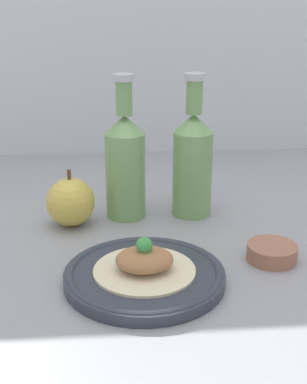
# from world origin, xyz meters

# --- Properties ---
(ground_plane) EXTENTS (1.80, 1.10, 0.04)m
(ground_plane) POSITION_xyz_m (0.00, 0.00, -0.02)
(ground_plane) COLOR gray
(plate) EXTENTS (0.23, 0.23, 0.02)m
(plate) POSITION_xyz_m (0.00, -0.15, 0.01)
(plate) COLOR #2D333D
(plate) RESTS_ON ground_plane
(plated_food) EXTENTS (0.15, 0.15, 0.05)m
(plated_food) POSITION_xyz_m (0.00, -0.15, 0.03)
(plated_food) COLOR beige
(plated_food) RESTS_ON plate
(cider_bottle_left) EXTENTS (0.07, 0.07, 0.26)m
(cider_bottle_left) POSITION_xyz_m (-0.02, 0.10, 0.10)
(cider_bottle_left) COLOR #729E5B
(cider_bottle_left) RESTS_ON ground_plane
(cider_bottle_right) EXTENTS (0.07, 0.07, 0.26)m
(cider_bottle_right) POSITION_xyz_m (0.11, 0.10, 0.10)
(cider_bottle_right) COLOR #729E5B
(cider_bottle_right) RESTS_ON ground_plane
(apple) EXTENTS (0.09, 0.09, 0.10)m
(apple) POSITION_xyz_m (-0.12, 0.06, 0.04)
(apple) COLOR gold
(apple) RESTS_ON ground_plane
(dipping_bowl) EXTENTS (0.08, 0.08, 0.03)m
(dipping_bowl) POSITION_xyz_m (0.20, -0.10, 0.01)
(dipping_bowl) COLOR #996047
(dipping_bowl) RESTS_ON ground_plane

